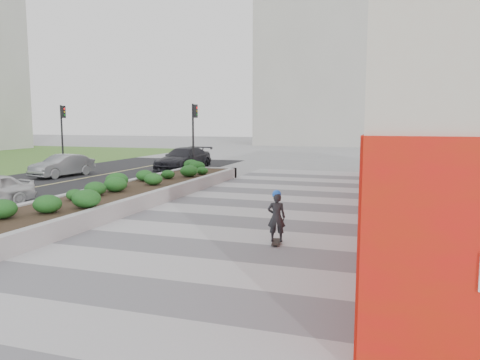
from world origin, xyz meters
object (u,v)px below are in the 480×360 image
object	(u,v)px
skateboarder	(276,217)
car_silver	(62,166)
traffic_signal_near	(194,128)
car_dark	(183,159)
traffic_signal_far	(63,127)
planter	(126,192)

from	to	relation	value
skateboarder	car_silver	distance (m)	18.47
traffic_signal_near	car_dark	size ratio (longest dim) A/B	0.84
traffic_signal_far	skateboarder	size ratio (longest dim) A/B	2.95
traffic_signal_near	traffic_signal_far	size ratio (longest dim) A/B	1.00
skateboarder	car_silver	size ratio (longest dim) A/B	0.37
traffic_signal_near	traffic_signal_far	distance (m)	9.21
car_dark	skateboarder	bearing A→B (deg)	-52.87
planter	traffic_signal_near	bearing A→B (deg)	99.35
planter	car_dark	size ratio (longest dim) A/B	3.58
car_silver	car_dark	xyz separation A→B (m)	(5.11, 5.29, 0.10)
skateboarder	car_dark	size ratio (longest dim) A/B	0.28
traffic_signal_near	car_silver	bearing A→B (deg)	-146.85
traffic_signal_far	planter	bearing A→B (deg)	-42.46
traffic_signal_far	skateboarder	world-z (taller)	traffic_signal_far
traffic_signal_near	car_dark	distance (m)	2.65
traffic_signal_near	traffic_signal_far	xyz separation A→B (m)	(-9.20, -0.50, 0.00)
traffic_signal_far	skateboarder	distance (m)	23.01
planter	car_silver	world-z (taller)	car_silver
skateboarder	traffic_signal_far	bearing A→B (deg)	132.28
traffic_signal_far	skateboarder	xyz separation A→B (m)	(17.97, -14.23, -2.04)
traffic_signal_far	car_dark	xyz separation A→B (m)	(7.93, 1.62, -2.03)
traffic_signal_near	car_silver	distance (m)	7.91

